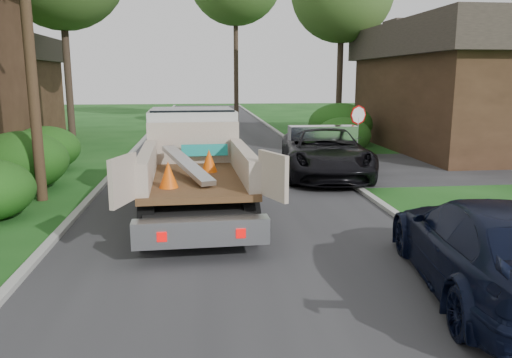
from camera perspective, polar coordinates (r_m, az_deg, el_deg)
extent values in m
plane|color=#164413|center=(10.41, -1.27, -8.21)|extent=(120.00, 120.00, 0.00)
cube|color=#28282B|center=(20.09, -3.81, 1.43)|extent=(8.00, 90.00, 0.02)
cube|color=#9E9E99|center=(20.32, -15.44, 1.31)|extent=(0.20, 90.00, 0.12)
cube|color=#9E9E99|center=(20.66, 7.63, 1.79)|extent=(0.20, 90.00, 0.12)
cylinder|color=slate|center=(19.87, 11.48, 4.01)|extent=(0.06, 0.06, 2.00)
cylinder|color=#B20A0A|center=(19.76, 11.61, 7.18)|extent=(0.71, 0.32, 0.76)
cylinder|color=#382619|center=(15.55, -24.71, 15.99)|extent=(0.30, 0.30, 10.00)
cube|color=#342115|center=(27.53, 24.12, 7.89)|extent=(9.00, 12.00, 4.50)
cube|color=#332B26|center=(27.56, 24.65, 14.21)|extent=(9.72, 12.96, 1.60)
cube|color=#332B26|center=(27.63, 24.80, 15.86)|extent=(9.72, 1.80, 0.20)
ellipsoid|color=#0F4411|center=(17.40, -25.20, 1.89)|extent=(2.86, 2.86, 1.87)
ellipsoid|color=#0F4411|center=(20.81, -22.92, 3.25)|extent=(2.60, 2.60, 1.70)
ellipsoid|color=#0F4411|center=(23.86, 9.93, 4.93)|extent=(2.60, 2.60, 1.70)
ellipsoid|color=#0F4411|center=(26.90, 9.61, 6.21)|extent=(3.38, 3.38, 2.21)
cylinder|color=#2D2119|center=(27.59, -20.82, 12.83)|extent=(0.36, 0.36, 9.00)
cylinder|color=#2D2119|center=(30.92, 9.57, 12.71)|extent=(0.36, 0.36, 8.50)
cylinder|color=#2D2119|center=(39.91, -2.31, 14.35)|extent=(0.36, 0.36, 11.00)
cylinder|color=black|center=(14.77, -11.28, -0.44)|extent=(0.38, 1.03, 1.02)
cylinder|color=black|center=(14.81, -2.94, -0.20)|extent=(0.38, 1.03, 1.02)
cylinder|color=black|center=(10.60, -12.31, -5.21)|extent=(0.38, 1.03, 1.02)
cylinder|color=black|center=(10.66, -0.67, -4.84)|extent=(0.38, 1.03, 1.02)
cube|color=black|center=(12.72, -6.88, -1.33)|extent=(2.51, 6.65, 0.27)
cube|color=silver|center=(14.89, -7.25, 4.42)|extent=(2.57, 2.13, 1.75)
cube|color=black|center=(14.83, -7.31, 6.81)|extent=(2.39, 1.95, 0.62)
cube|color=#472D19|center=(11.86, -6.81, -0.15)|extent=(2.64, 4.17, 0.14)
cube|color=beige|center=(13.76, -7.14, 4.09)|extent=(2.49, 0.21, 1.13)
cube|color=beige|center=(11.81, -12.35, 1.57)|extent=(0.43, 3.86, 0.68)
cube|color=beige|center=(11.87, -1.38, 1.89)|extent=(0.43, 3.86, 0.68)
cube|color=silver|center=(9.62, -6.27, -6.02)|extent=(2.62, 0.49, 0.51)
cube|color=#B20505|center=(9.43, -10.72, -6.52)|extent=(0.18, 0.05, 0.18)
cube|color=#B20505|center=(9.48, -1.75, -6.22)|extent=(0.18, 0.05, 0.18)
cube|color=beige|center=(9.59, -14.92, -0.11)|extent=(0.40, 1.00, 0.91)
cube|color=beige|center=(9.69, 1.95, 0.38)|extent=(0.47, 0.98, 0.91)
cube|color=silver|center=(11.89, -7.96, 1.75)|extent=(1.33, 2.87, 0.52)
cone|color=#F2590A|center=(10.79, -9.99, 0.50)|extent=(0.42, 0.42, 0.57)
cone|color=#F2590A|center=(12.47, -5.39, 2.10)|extent=(0.42, 0.42, 0.57)
cube|color=#148C84|center=(13.51, -5.89, 3.30)|extent=(1.25, 0.16, 0.32)
imported|color=black|center=(18.24, 7.87, 3.07)|extent=(3.62, 6.57, 1.74)
imported|color=black|center=(9.04, 25.24, -7.05)|extent=(3.15, 5.84, 1.61)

